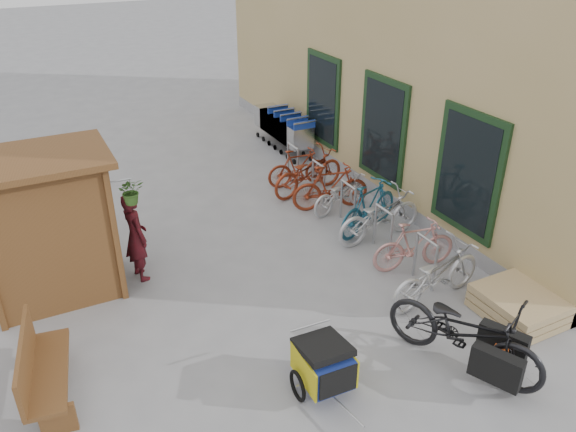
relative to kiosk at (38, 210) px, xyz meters
name	(u,v)px	position (x,y,z in m)	size (l,w,h in m)	color
ground	(303,321)	(3.28, -2.47, -1.55)	(80.00, 80.00, 0.00)	gray
building	(458,15)	(9.77, 2.03, 1.94)	(6.07, 13.00, 7.00)	tan
kiosk	(38,210)	(0.00, 0.00, 0.00)	(2.49, 1.65, 2.40)	brown
bike_rack	(348,200)	(5.58, -0.07, -1.04)	(0.05, 5.35, 0.86)	#A5A8AD
pallet_stack	(518,306)	(6.28, -3.87, -1.34)	(1.00, 1.20, 0.40)	tan
bench	(40,369)	(-0.40, -2.40, -1.04)	(0.70, 1.62, 1.00)	brown
shopping_carts	(283,125)	(6.28, 4.27, -0.91)	(0.62, 2.46, 1.11)	silver
child_trailer	(324,363)	(2.85, -3.83, -1.11)	(0.81, 1.35, 0.79)	navy
cargo_bike	(466,332)	(4.76, -4.31, -0.98)	(1.61, 2.33, 1.16)	black
person_kiosk	(136,237)	(1.36, -0.13, -0.76)	(0.58, 0.38, 1.58)	maroon
bike_0	(436,274)	(5.42, -2.93, -1.06)	(0.65, 1.87, 0.98)	silver
bike_1	(414,245)	(5.70, -2.02, -1.09)	(0.44, 1.54, 0.93)	#D18C87
bike_2	(379,216)	(5.77, -0.88, -1.06)	(0.65, 1.87, 0.98)	silver
bike_3	(369,207)	(5.77, -0.52, -1.04)	(0.49, 1.72, 1.03)	#1B546F
bike_4	(341,193)	(5.75, 0.46, -1.15)	(0.53, 1.52, 0.80)	silver
bike_5	(330,187)	(5.59, 0.63, -1.06)	(0.47, 1.65, 0.99)	maroon
bike_6	(308,172)	(5.56, 1.55, -1.05)	(0.66, 1.89, 0.99)	maroon
bike_7	(299,168)	(5.54, 1.98, -1.11)	(0.42, 1.48, 0.89)	maroon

